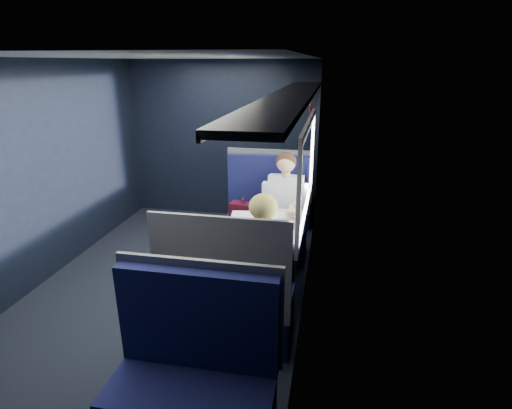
% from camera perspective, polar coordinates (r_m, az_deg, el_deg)
% --- Properties ---
extents(ground, '(2.80, 4.20, 0.01)m').
position_cam_1_polar(ground, '(4.53, -11.46, -10.72)').
color(ground, black).
extents(room_shell, '(3.00, 4.40, 2.40)m').
position_cam_1_polar(room_shell, '(3.99, -12.59, 7.94)').
color(room_shell, black).
rests_on(room_shell, ground).
extents(table, '(0.62, 1.00, 0.74)m').
position_cam_1_polar(table, '(3.97, 1.89, -4.02)').
color(table, '#54565E').
rests_on(table, ground).
extents(seat_bay_near, '(1.04, 0.62, 1.26)m').
position_cam_1_polar(seat_bay_near, '(4.88, 1.23, -2.42)').
color(seat_bay_near, '#0D0F3C').
rests_on(seat_bay_near, ground).
extents(seat_bay_far, '(1.04, 0.62, 1.26)m').
position_cam_1_polar(seat_bay_far, '(3.36, -3.72, -13.61)').
color(seat_bay_far, '#0D0F3C').
rests_on(seat_bay_far, ground).
extents(seat_row_front, '(1.04, 0.51, 1.16)m').
position_cam_1_polar(seat_row_front, '(5.74, 2.85, 0.89)').
color(seat_row_front, '#0D0F3C').
rests_on(seat_row_front, ground).
extents(seat_row_back, '(1.04, 0.51, 1.16)m').
position_cam_1_polar(seat_row_back, '(2.68, -9.05, -24.28)').
color(seat_row_back, '#0D0F3C').
rests_on(seat_row_back, ground).
extents(man, '(0.53, 0.56, 1.32)m').
position_cam_1_polar(man, '(4.58, 4.09, 0.01)').
color(man, black).
rests_on(man, ground).
extents(woman, '(0.53, 0.56, 1.32)m').
position_cam_1_polar(woman, '(3.30, 1.13, -7.94)').
color(woman, black).
rests_on(woman, ground).
extents(papers, '(0.65, 0.87, 0.01)m').
position_cam_1_polar(papers, '(3.92, 0.04, -3.05)').
color(papers, white).
rests_on(papers, table).
extents(laptop, '(0.27, 0.32, 0.21)m').
position_cam_1_polar(laptop, '(3.94, 5.13, -2.12)').
color(laptop, silver).
rests_on(laptop, table).
extents(bottle_small, '(0.07, 0.07, 0.23)m').
position_cam_1_polar(bottle_small, '(4.25, 6.07, 0.13)').
color(bottle_small, silver).
rests_on(bottle_small, table).
extents(cup, '(0.06, 0.06, 0.08)m').
position_cam_1_polar(cup, '(4.28, 5.88, -0.62)').
color(cup, white).
rests_on(cup, table).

